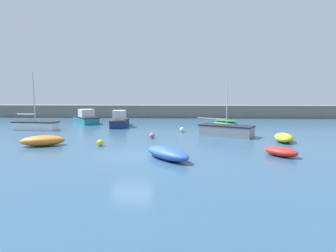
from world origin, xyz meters
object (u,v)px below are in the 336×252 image
object	(u,v)px
mooring_buoy_white	(182,130)
rowboat_with_red_cover	(225,123)
rowboat_blue_near	(43,141)
dinghy_near_pier	(281,151)
motorboat_grey_hull	(120,121)
mooring_buoy_pink	(152,135)
open_tender_yellow	(167,153)
sailboat_twin_hulled	(226,130)
rowboat_white_midwater	(284,137)
cabin_cruiser_white	(86,118)
mooring_buoy_yellow	(100,143)
sailboat_tall_mast	(36,125)

from	to	relation	value
mooring_buoy_white	rowboat_with_red_cover	bearing A→B (deg)	43.12
rowboat_blue_near	dinghy_near_pier	xyz separation A→B (m)	(16.42, -2.58, -0.09)
motorboat_grey_hull	mooring_buoy_pink	bearing A→B (deg)	-155.94
open_tender_yellow	sailboat_twin_hulled	distance (m)	10.46
rowboat_white_midwater	motorboat_grey_hull	bearing A→B (deg)	73.48
motorboat_grey_hull	dinghy_near_pier	xyz separation A→B (m)	(13.44, -14.73, -0.42)
mooring_buoy_pink	cabin_cruiser_white	bearing A→B (deg)	130.65
open_tender_yellow	dinghy_near_pier	world-z (taller)	open_tender_yellow
rowboat_white_midwater	cabin_cruiser_white	distance (m)	24.80
rowboat_blue_near	mooring_buoy_pink	distance (m)	8.65
cabin_cruiser_white	sailboat_twin_hulled	bearing A→B (deg)	-156.97
rowboat_with_red_cover	mooring_buoy_white	size ratio (longest dim) A/B	6.82
open_tender_yellow	dinghy_near_pier	size ratio (longest dim) A/B	1.50
rowboat_white_midwater	open_tender_yellow	xyz separation A→B (m)	(-9.14, -6.25, 0.01)
mooring_buoy_yellow	mooring_buoy_white	bearing A→B (deg)	51.73
open_tender_yellow	cabin_cruiser_white	distance (m)	22.75
dinghy_near_pier	mooring_buoy_white	bearing A→B (deg)	-9.30
mooring_buoy_yellow	cabin_cruiser_white	bearing A→B (deg)	113.35
cabin_cruiser_white	rowboat_with_red_cover	bearing A→B (deg)	-134.95
motorboat_grey_hull	mooring_buoy_yellow	size ratio (longest dim) A/B	11.09
mooring_buoy_yellow	sailboat_twin_hulled	bearing A→B (deg)	27.76
rowboat_white_midwater	motorboat_grey_hull	xyz separation A→B (m)	(-15.59, 9.58, 0.36)
motorboat_grey_hull	rowboat_with_red_cover	bearing A→B (deg)	-92.80
motorboat_grey_hull	sailboat_tall_mast	bearing A→B (deg)	105.65
mooring_buoy_yellow	mooring_buoy_white	size ratio (longest dim) A/B	0.97
rowboat_white_midwater	mooring_buoy_pink	distance (m)	10.90
motorboat_grey_hull	mooring_buoy_pink	size ratio (longest dim) A/B	11.09
mooring_buoy_pink	rowboat_with_red_cover	bearing A→B (deg)	48.62
rowboat_white_midwater	sailboat_twin_hulled	world-z (taller)	sailboat_twin_hulled
rowboat_blue_near	cabin_cruiser_white	xyz separation A→B (m)	(-2.45, 15.71, 0.30)
rowboat_with_red_cover	rowboat_blue_near	bearing A→B (deg)	79.49
mooring_buoy_pink	mooring_buoy_white	xyz separation A→B (m)	(2.66, 4.06, 0.01)
rowboat_white_midwater	dinghy_near_pier	xyz separation A→B (m)	(-2.16, -5.15, -0.05)
rowboat_white_midwater	open_tender_yellow	size ratio (longest dim) A/B	0.85
cabin_cruiser_white	mooring_buoy_pink	size ratio (longest dim) A/B	12.56
mooring_buoy_pink	mooring_buoy_yellow	world-z (taller)	same
sailboat_twin_hulled	dinghy_near_pier	size ratio (longest dim) A/B	2.18
rowboat_white_midwater	motorboat_grey_hull	distance (m)	18.31
rowboat_white_midwater	mooring_buoy_white	bearing A→B (deg)	72.01
motorboat_grey_hull	sailboat_tall_mast	size ratio (longest dim) A/B	0.85
mooring_buoy_yellow	sailboat_tall_mast	bearing A→B (deg)	138.32
motorboat_grey_hull	dinghy_near_pier	world-z (taller)	motorboat_grey_hull
dinghy_near_pier	cabin_cruiser_white	distance (m)	26.28
sailboat_twin_hulled	mooring_buoy_pink	size ratio (longest dim) A/B	10.88
motorboat_grey_hull	mooring_buoy_pink	distance (m)	9.61
rowboat_with_red_cover	mooring_buoy_pink	bearing A→B (deg)	88.83
sailboat_twin_hulled	mooring_buoy_white	distance (m)	4.73
open_tender_yellow	mooring_buoy_white	world-z (taller)	open_tender_yellow
rowboat_with_red_cover	open_tender_yellow	size ratio (longest dim) A/B	0.94
rowboat_with_red_cover	motorboat_grey_hull	bearing A→B (deg)	43.15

